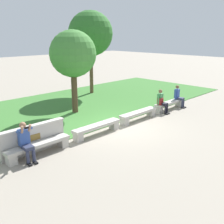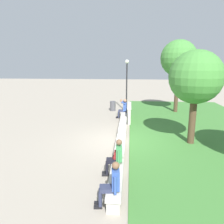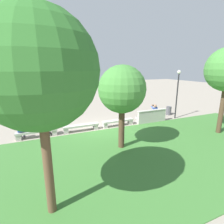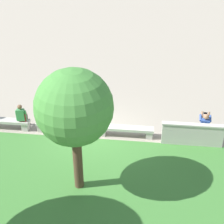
# 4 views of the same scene
# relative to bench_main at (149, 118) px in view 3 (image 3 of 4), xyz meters

# --- Properties ---
(ground_plane) EXTENTS (80.00, 80.00, 0.00)m
(ground_plane) POSITION_rel_bench_main_xyz_m (4.07, 0.00, -0.31)
(ground_plane) COLOR gray
(grass_strip) EXTENTS (22.50, 8.00, 0.03)m
(grass_strip) POSITION_rel_bench_main_xyz_m (4.07, 4.38, -0.29)
(grass_strip) COLOR #3D7533
(grass_strip) RESTS_ON ground
(bench_main) EXTENTS (2.36, 0.40, 0.45)m
(bench_main) POSITION_rel_bench_main_xyz_m (0.00, 0.00, 0.00)
(bench_main) COLOR #B7B2A8
(bench_main) RESTS_ON ground
(bench_near) EXTENTS (2.36, 0.40, 0.45)m
(bench_near) POSITION_rel_bench_main_xyz_m (2.71, 0.00, 0.00)
(bench_near) COLOR #B7B2A8
(bench_near) RESTS_ON ground
(bench_mid) EXTENTS (2.36, 0.40, 0.45)m
(bench_mid) POSITION_rel_bench_main_xyz_m (5.43, 0.00, 0.00)
(bench_mid) COLOR #B7B2A8
(bench_mid) RESTS_ON ground
(bench_far) EXTENTS (2.36, 0.40, 0.45)m
(bench_far) POSITION_rel_bench_main_xyz_m (8.14, 0.00, 0.00)
(bench_far) COLOR #B7B2A8
(bench_far) RESTS_ON ground
(backrest_wall_with_plaque) EXTENTS (2.50, 0.24, 1.01)m
(backrest_wall_with_plaque) POSITION_rel_bench_main_xyz_m (0.00, 0.34, 0.21)
(backrest_wall_with_plaque) COLOR #B7B2A8
(backrest_wall_with_plaque) RESTS_ON ground
(person_photographer) EXTENTS (0.49, 0.74, 1.32)m
(person_photographer) POSITION_rel_bench_main_xyz_m (-0.49, -0.08, 0.43)
(person_photographer) COLOR black
(person_photographer) RESTS_ON ground
(person_distant) EXTENTS (0.48, 0.69, 1.26)m
(person_distant) POSITION_rel_bench_main_xyz_m (7.26, -0.07, 0.36)
(person_distant) COLOR black
(person_distant) RESTS_ON ground
(person_companion) EXTENTS (0.48, 0.70, 1.26)m
(person_companion) POSITION_rel_bench_main_xyz_m (8.93, -0.07, 0.36)
(person_companion) COLOR black
(person_companion) RESTS_ON ground
(backpack) EXTENTS (0.28, 0.24, 0.43)m
(backpack) POSITION_rel_bench_main_xyz_m (7.20, -0.03, 0.32)
(backpack) COLOR maroon
(backpack) RESTS_ON bench_far
(tree_behind_wall) EXTENTS (2.37, 2.37, 4.28)m
(tree_behind_wall) POSITION_rel_bench_main_xyz_m (4.05, 3.24, 2.75)
(tree_behind_wall) COLOR #4C3826
(tree_behind_wall) RESTS_ON ground
(tree_right_background) EXTENTS (2.99, 2.99, 5.57)m
(tree_right_background) POSITION_rel_bench_main_xyz_m (7.83, 6.26, 3.75)
(tree_right_background) COLOR brown
(tree_right_background) RESTS_ON ground
(trash_bin) EXTENTS (0.44, 0.44, 0.75)m
(trash_bin) POSITION_rel_bench_main_xyz_m (-2.77, -0.97, 0.07)
(trash_bin) COLOR #4C4C51
(trash_bin) RESTS_ON ground
(lamp_post) EXTENTS (0.28, 0.28, 3.92)m
(lamp_post) POSITION_rel_bench_main_xyz_m (-2.53, 0.10, 2.25)
(lamp_post) COLOR black
(lamp_post) RESTS_ON ground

